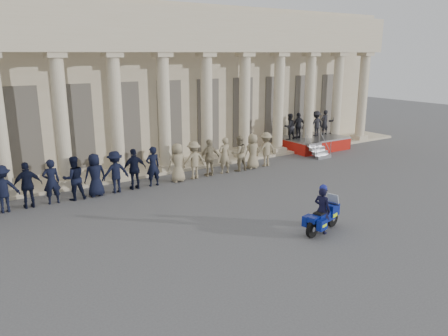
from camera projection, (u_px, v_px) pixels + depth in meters
ground at (229, 224)px, 16.48m from camera, size 90.00×90.00×0.00m
building at (97, 82)px, 27.21m from camera, size 40.00×12.50×9.00m
officer_rank at (82, 177)px, 19.17m from camera, size 21.95×0.74×1.95m
reviewing_stand at (312, 128)px, 28.99m from camera, size 4.82×3.96×2.51m
motorcycle at (323, 217)px, 15.64m from camera, size 1.97×1.00×1.28m
rider at (322, 209)px, 15.48m from camera, size 0.54×0.70×1.80m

